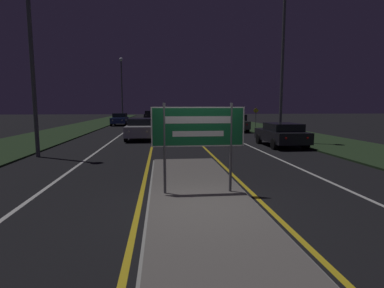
{
  "coord_description": "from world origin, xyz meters",
  "views": [
    {
      "loc": [
        -0.93,
        -6.61,
        2.32
      ],
      "look_at": [
        0.0,
        2.36,
        1.17
      ],
      "focal_mm": 28.0,
      "sensor_mm": 36.0,
      "label": 1
    }
  ],
  "objects_px": {
    "car_receding_0": "(281,134)",
    "car_approaching_1": "(120,119)",
    "streetlight_left_far": "(122,82)",
    "car_approaching_0": "(140,128)",
    "streetlight_right_near": "(284,25)",
    "car_receding_3": "(181,116)",
    "car_receding_2": "(187,117)",
    "highway_sign": "(198,130)",
    "warning_sign": "(256,116)",
    "streetlight_left_near": "(28,0)",
    "car_receding_1": "(234,123)",
    "car_approaching_2": "(150,115)"
  },
  "relations": [
    {
      "from": "streetlight_right_near",
      "to": "car_approaching_0",
      "type": "height_order",
      "value": "streetlight_right_near"
    },
    {
      "from": "car_receding_2",
      "to": "car_approaching_0",
      "type": "relative_size",
      "value": 0.99
    },
    {
      "from": "car_receding_1",
      "to": "car_approaching_0",
      "type": "xyz_separation_m",
      "value": [
        -8.13,
        -5.61,
        -0.04
      ]
    },
    {
      "from": "highway_sign",
      "to": "car_approaching_0",
      "type": "bearing_deg",
      "value": 99.81
    },
    {
      "from": "car_receding_3",
      "to": "car_approaching_0",
      "type": "height_order",
      "value": "car_approaching_0"
    },
    {
      "from": "car_receding_2",
      "to": "car_approaching_2",
      "type": "bearing_deg",
      "value": 115.03
    },
    {
      "from": "streetlight_right_near",
      "to": "car_receding_1",
      "type": "bearing_deg",
      "value": 94.65
    },
    {
      "from": "car_receding_0",
      "to": "streetlight_right_near",
      "type": "bearing_deg",
      "value": 71.17
    },
    {
      "from": "streetlight_right_near",
      "to": "highway_sign",
      "type": "bearing_deg",
      "value": -121.57
    },
    {
      "from": "car_receding_1",
      "to": "car_approaching_0",
      "type": "distance_m",
      "value": 9.88
    },
    {
      "from": "car_approaching_0",
      "to": "warning_sign",
      "type": "bearing_deg",
      "value": 39.61
    },
    {
      "from": "streetlight_left_near",
      "to": "car_approaching_1",
      "type": "height_order",
      "value": "streetlight_left_near"
    },
    {
      "from": "streetlight_left_far",
      "to": "car_approaching_2",
      "type": "bearing_deg",
      "value": 70.82
    },
    {
      "from": "car_receding_0",
      "to": "car_receding_1",
      "type": "bearing_deg",
      "value": 91.21
    },
    {
      "from": "streetlight_right_near",
      "to": "car_receding_2",
      "type": "relative_size",
      "value": 2.25
    },
    {
      "from": "car_approaching_1",
      "to": "car_approaching_2",
      "type": "relative_size",
      "value": 1.02
    },
    {
      "from": "car_receding_2",
      "to": "car_approaching_1",
      "type": "distance_m",
      "value": 9.12
    },
    {
      "from": "streetlight_left_far",
      "to": "car_approaching_1",
      "type": "distance_m",
      "value": 7.1
    },
    {
      "from": "streetlight_left_near",
      "to": "car_approaching_2",
      "type": "height_order",
      "value": "streetlight_left_near"
    },
    {
      "from": "car_receding_1",
      "to": "car_receding_3",
      "type": "bearing_deg",
      "value": 98.85
    },
    {
      "from": "streetlight_right_near",
      "to": "car_approaching_0",
      "type": "distance_m",
      "value": 11.37
    },
    {
      "from": "streetlight_left_far",
      "to": "car_receding_1",
      "type": "xyz_separation_m",
      "value": [
        11.92,
        -15.19,
        -4.7
      ]
    },
    {
      "from": "streetlight_left_far",
      "to": "streetlight_right_near",
      "type": "relative_size",
      "value": 0.82
    },
    {
      "from": "streetlight_right_near",
      "to": "car_receding_2",
      "type": "bearing_deg",
      "value": 99.93
    },
    {
      "from": "car_receding_2",
      "to": "highway_sign",
      "type": "bearing_deg",
      "value": -94.49
    },
    {
      "from": "car_receding_3",
      "to": "car_approaching_2",
      "type": "relative_size",
      "value": 1.15
    },
    {
      "from": "car_approaching_0",
      "to": "car_approaching_1",
      "type": "bearing_deg",
      "value": 102.59
    },
    {
      "from": "car_receding_1",
      "to": "warning_sign",
      "type": "bearing_deg",
      "value": 49.6
    },
    {
      "from": "car_receding_0",
      "to": "car_approaching_1",
      "type": "bearing_deg",
      "value": 120.32
    },
    {
      "from": "highway_sign",
      "to": "car_approaching_0",
      "type": "xyz_separation_m",
      "value": [
        -2.38,
        13.74,
        -0.95
      ]
    },
    {
      "from": "car_receding_2",
      "to": "car_approaching_2",
      "type": "distance_m",
      "value": 12.66
    },
    {
      "from": "streetlight_left_far",
      "to": "car_approaching_0",
      "type": "relative_size",
      "value": 1.83
    },
    {
      "from": "streetlight_left_far",
      "to": "warning_sign",
      "type": "bearing_deg",
      "value": -37.03
    },
    {
      "from": "streetlight_left_near",
      "to": "streetlight_left_far",
      "type": "distance_m",
      "value": 27.87
    },
    {
      "from": "car_receding_0",
      "to": "car_receding_1",
      "type": "xyz_separation_m",
      "value": [
        -0.22,
        10.28,
        0.09
      ]
    },
    {
      "from": "car_receding_2",
      "to": "warning_sign",
      "type": "height_order",
      "value": "warning_sign"
    },
    {
      "from": "car_receding_0",
      "to": "car_approaching_1",
      "type": "relative_size",
      "value": 0.97
    },
    {
      "from": "car_approaching_0",
      "to": "car_approaching_2",
      "type": "relative_size",
      "value": 1.15
    },
    {
      "from": "car_receding_3",
      "to": "car_approaching_0",
      "type": "bearing_deg",
      "value": -99.57
    },
    {
      "from": "streetlight_right_near",
      "to": "car_approaching_1",
      "type": "height_order",
      "value": "streetlight_right_near"
    },
    {
      "from": "streetlight_right_near",
      "to": "car_receding_3",
      "type": "relative_size",
      "value": 2.24
    },
    {
      "from": "streetlight_left_near",
      "to": "car_receding_0",
      "type": "distance_m",
      "value": 14.13
    },
    {
      "from": "car_approaching_0",
      "to": "highway_sign",
      "type": "bearing_deg",
      "value": -80.19
    },
    {
      "from": "car_receding_2",
      "to": "car_approaching_0",
      "type": "height_order",
      "value": "car_receding_2"
    },
    {
      "from": "car_receding_0",
      "to": "warning_sign",
      "type": "height_order",
      "value": "warning_sign"
    },
    {
      "from": "streetlight_left_far",
      "to": "car_receding_2",
      "type": "bearing_deg",
      "value": -11.31
    },
    {
      "from": "car_receding_0",
      "to": "car_receding_1",
      "type": "height_order",
      "value": "car_receding_1"
    },
    {
      "from": "car_receding_0",
      "to": "highway_sign",
      "type": "bearing_deg",
      "value": -123.37
    },
    {
      "from": "highway_sign",
      "to": "warning_sign",
      "type": "distance_m",
      "value": 24.81
    },
    {
      "from": "streetlight_left_near",
      "to": "car_approaching_0",
      "type": "xyz_separation_m",
      "value": [
        4.17,
        7.03,
        -6.05
      ]
    }
  ]
}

